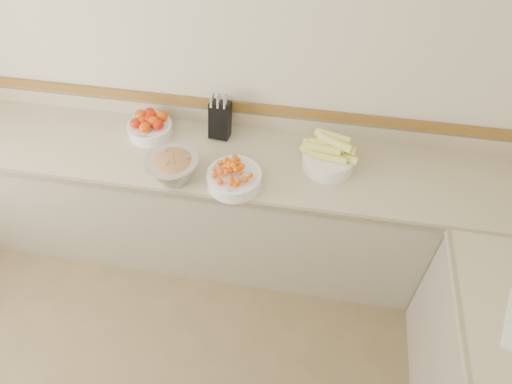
% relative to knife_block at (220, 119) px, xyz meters
% --- Properties ---
extents(back_wall, '(4.00, 0.00, 4.00)m').
position_rel_knife_block_xyz_m(back_wall, '(-0.04, 0.12, 0.28)').
color(back_wall, beige).
rests_on(back_wall, ground_plane).
extents(counter_back, '(4.00, 0.65, 1.08)m').
position_rel_knife_block_xyz_m(counter_back, '(-0.04, -0.21, -0.57)').
color(counter_back, '#C0B18B').
rests_on(counter_back, ground_plane).
extents(knife_block, '(0.13, 0.16, 0.30)m').
position_rel_knife_block_xyz_m(knife_block, '(0.00, 0.00, 0.00)').
color(knife_block, black).
rests_on(knife_block, counter_back).
extents(tomato_bowl, '(0.28, 0.28, 0.13)m').
position_rel_knife_block_xyz_m(tomato_bowl, '(-0.43, -0.07, -0.06)').
color(tomato_bowl, white).
rests_on(tomato_bowl, counter_back).
extents(cherry_tomato_bowl, '(0.31, 0.31, 0.17)m').
position_rel_knife_block_xyz_m(cherry_tomato_bowl, '(0.17, -0.40, -0.06)').
color(cherry_tomato_bowl, white).
rests_on(cherry_tomato_bowl, counter_back).
extents(corn_bowl, '(0.34, 0.31, 0.22)m').
position_rel_knife_block_xyz_m(corn_bowl, '(0.67, -0.17, -0.04)').
color(corn_bowl, white).
rests_on(corn_bowl, counter_back).
extents(rhubarb_bowl, '(0.30, 0.30, 0.17)m').
position_rel_knife_block_xyz_m(rhubarb_bowl, '(-0.18, -0.41, -0.03)').
color(rhubarb_bowl, '#B2B2BA').
rests_on(rhubarb_bowl, counter_back).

